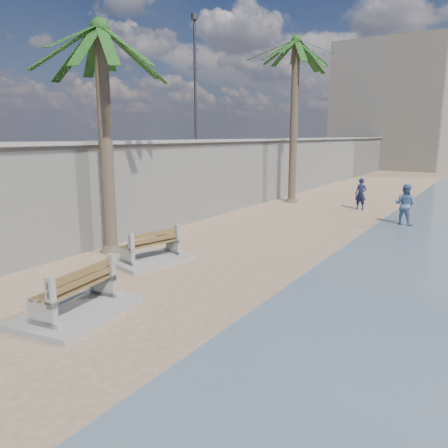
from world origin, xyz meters
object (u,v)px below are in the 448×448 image
at_px(bench_far, 151,248).
at_px(bench_near, 76,295).
at_px(person_a, 361,192).
at_px(person_b, 405,202).
at_px(palm_back, 296,44).
at_px(palm_mid, 100,30).

bearing_deg(bench_far, bench_near, -71.23).
bearing_deg(person_a, person_b, -40.53).
xyz_separation_m(bench_far, person_b, (5.42, 10.12, 0.56)).
bearing_deg(palm_back, bench_far, -84.47).
height_order(bench_near, person_b, person_b).
bearing_deg(person_b, palm_back, -16.08).
xyz_separation_m(palm_mid, person_b, (7.38, 9.90, -5.92)).
relative_size(bench_far, palm_back, 0.27).
distance_m(bench_near, palm_mid, 8.33).
bearing_deg(bench_far, person_a, 78.08).
distance_m(person_a, person_b, 3.97).
height_order(bench_near, bench_far, bench_near).
bearing_deg(palm_back, palm_mid, -92.73).
bearing_deg(bench_near, bench_far, 108.77).
bearing_deg(palm_back, bench_near, -81.41).
xyz_separation_m(bench_far, palm_mid, (-1.96, 0.22, 6.48)).
xyz_separation_m(palm_back, person_b, (6.74, -3.49, -7.65)).
xyz_separation_m(bench_near, bench_far, (-1.33, 3.91, -0.04)).
bearing_deg(palm_mid, bench_near, -51.51).
bearing_deg(palm_mid, palm_back, 87.27).
relative_size(bench_far, person_a, 1.39).
relative_size(bench_far, person_b, 1.33).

